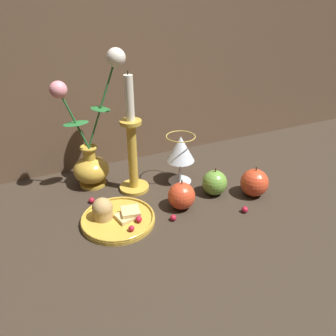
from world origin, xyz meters
TOP-DOWN VIEW (x-y plane):
  - ground_plane at (0.00, 0.00)m, footprint 2.40×2.40m
  - vase at (-0.14, 0.17)m, footprint 0.20×0.10m
  - plate_with_pastries at (-0.13, -0.03)m, footprint 0.18×0.18m
  - wine_glass at (0.10, 0.08)m, footprint 0.09×0.09m
  - candlestick at (-0.04, 0.10)m, footprint 0.08×0.08m
  - apple_beside_vase at (0.04, -0.04)m, footprint 0.07×0.07m
  - apple_near_glass at (0.16, -0.02)m, footprint 0.07×0.07m
  - apple_at_table_edge at (0.26, -0.07)m, footprint 0.08×0.08m
  - berry_near_plate at (0.18, -0.13)m, footprint 0.02×0.02m
  - berry_front_center at (-0.17, 0.08)m, footprint 0.02×0.02m
  - berry_by_glass_stem at (-0.00, -0.08)m, footprint 0.02×0.02m

SIDE VIEW (x-z plane):
  - ground_plane at x=0.00m, z-range 0.00..0.00m
  - berry_front_center at x=-0.17m, z-range 0.00..0.02m
  - berry_by_glass_stem at x=0.00m, z-range 0.00..0.02m
  - berry_near_plate at x=0.18m, z-range 0.00..0.02m
  - plate_with_pastries at x=-0.13m, z-range -0.02..0.05m
  - apple_near_glass at x=0.16m, z-range -0.01..0.08m
  - apple_beside_vase at x=0.04m, z-range -0.01..0.08m
  - apple_at_table_edge at x=0.26m, z-range -0.01..0.08m
  - wine_glass at x=0.10m, z-range 0.03..0.18m
  - vase at x=-0.14m, z-range -0.09..0.30m
  - candlestick at x=-0.04m, z-range -0.04..0.30m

